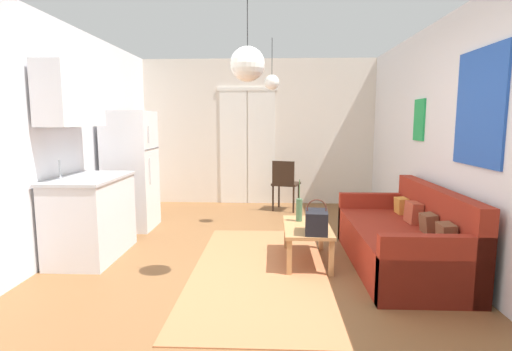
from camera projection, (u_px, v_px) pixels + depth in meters
ground_plane at (243, 290)px, 3.69m from camera, size 4.80×8.14×0.10m
wall_back at (258, 133)px, 7.29m from camera, size 4.40×0.13×2.63m
wall_right at (490, 144)px, 3.42m from camera, size 0.12×7.74×2.63m
wall_left at (7, 143)px, 3.60m from camera, size 0.12×7.74×2.63m
area_rug at (259, 270)px, 4.05m from camera, size 1.34×2.87×0.01m
couch at (406, 241)px, 4.13m from camera, size 0.91×1.98×0.84m
coffee_table at (307, 230)px, 4.28m from camera, size 0.49×0.91×0.40m
bamboo_vase at (299, 210)px, 4.45m from camera, size 0.07×0.07×0.47m
handbag at (316, 222)px, 3.97m from camera, size 0.25×0.33×0.35m
refrigerator at (131, 170)px, 5.57m from camera, size 0.65×0.66×1.66m
kitchen_counter at (87, 187)px, 4.37m from camera, size 0.65×1.10×2.12m
accent_chair at (285, 182)px, 6.70m from camera, size 0.52×0.51×0.86m
pendant_lamp_near at (248, 64)px, 3.40m from camera, size 0.30×0.30×0.78m
pendant_lamp_far at (272, 82)px, 5.41m from camera, size 0.21×0.21×0.69m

